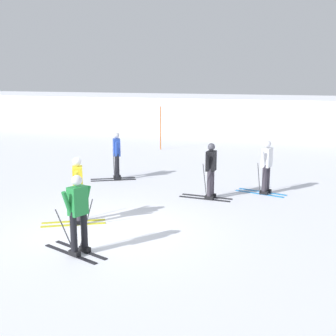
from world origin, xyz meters
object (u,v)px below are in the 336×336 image
(skier_black, at_px, (211,169))
(skier_yellow, at_px, (78,188))
(skier_blue, at_px, (117,154))
(skier_green, at_px, (78,212))
(trail_marker_pole, at_px, (161,128))
(skier_white, at_px, (266,165))

(skier_black, xyz_separation_m, skier_yellow, (-2.66, -3.28, -0.00))
(skier_black, bearing_deg, skier_blue, 159.24)
(skier_green, distance_m, trail_marker_pole, 13.44)
(skier_blue, relative_size, skier_white, 1.00)
(skier_black, relative_size, skier_yellow, 1.00)
(skier_white, xyz_separation_m, skier_yellow, (-4.20, -4.37, -0.00))
(skier_green, bearing_deg, trail_marker_pole, 101.74)
(skier_blue, distance_m, skier_white, 5.30)
(skier_white, distance_m, trail_marker_pole, 9.20)
(skier_green, relative_size, skier_white, 1.00)
(skier_yellow, height_order, trail_marker_pole, trail_marker_pole)
(skier_blue, distance_m, skier_yellow, 4.83)
(skier_yellow, relative_size, trail_marker_pole, 0.79)
(skier_black, bearing_deg, skier_white, 35.45)
(skier_green, bearing_deg, skier_white, 62.42)
(skier_green, height_order, trail_marker_pole, trail_marker_pole)
(skier_black, relative_size, skier_green, 1.00)
(skier_green, relative_size, skier_blue, 1.00)
(skier_green, height_order, skier_yellow, same)
(skier_black, height_order, skier_white, same)
(skier_blue, height_order, skier_white, same)
(skier_black, xyz_separation_m, skier_white, (1.54, 1.09, -0.00))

